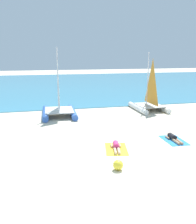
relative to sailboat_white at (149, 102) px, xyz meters
The scene contains 9 objects.
ground_plane 5.87m from the sailboat_white, behind, with size 120.00×120.00×0.00m, color beige.
ocean_water 22.76m from the sailboat_white, 104.77° to the left, with size 120.00×40.00×0.05m, color teal.
sailboat_white is the anchor object (origin of this frame).
sailboat_blue 7.83m from the sailboat_white, behind, with size 2.85×4.24×5.35m.
towel_left 10.21m from the sailboat_white, 124.23° to the right, with size 1.10×1.90×0.01m, color yellow.
sunbather_left 10.14m from the sailboat_white, 124.37° to the right, with size 0.74×1.56×0.30m.
towel_middle 8.20m from the sailboat_white, 105.04° to the right, with size 1.10×1.90×0.01m, color #338CD8.
sunbather_middle 8.12m from the sailboat_white, 105.13° to the right, with size 0.57×1.57×0.30m.
beach_ball 12.57m from the sailboat_white, 120.76° to the right, with size 0.44×0.44×0.44m, color yellow.
Camera 1 is at (-3.96, -10.12, 4.82)m, focal length 41.93 mm.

